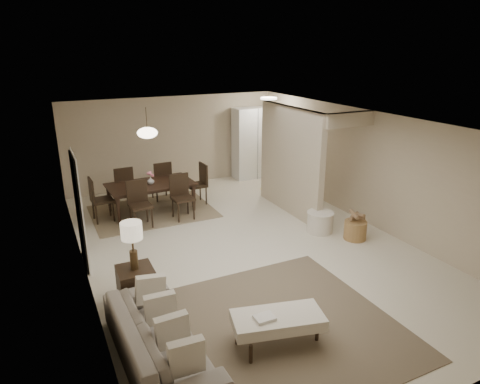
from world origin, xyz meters
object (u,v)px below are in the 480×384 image
sofa (160,340)px  ottoman_bench (278,321)px  round_pouf (320,222)px  dining_table (152,198)px  side_table (136,286)px  wicker_basket (355,230)px  pantry_cabinet (253,143)px

sofa → ottoman_bench: 1.54m
ottoman_bench → round_pouf: size_ratio=2.30×
sofa → dining_table: (1.27, 5.16, 0.01)m
side_table → dining_table: 3.88m
ottoman_bench → dining_table: (-0.24, 5.46, 0.00)m
side_table → dining_table: size_ratio=0.29×
sofa → side_table: bearing=-3.8°
round_pouf → wicker_basket: 0.76m
dining_table → sofa: bearing=-106.7°
sofa → side_table: size_ratio=3.97×
side_table → wicker_basket: 4.59m
side_table → wicker_basket: size_ratio=1.27×
sofa → wicker_basket: (4.63, 1.83, -0.14)m
round_pouf → sofa: bearing=-149.7°
sofa → round_pouf: (4.20, 2.45, -0.12)m
pantry_cabinet → dining_table: size_ratio=1.05×
round_pouf → wicker_basket: bearing=-54.9°
pantry_cabinet → dining_table: 3.91m
sofa → round_pouf: sofa is taller
round_pouf → dining_table: (-2.92, 2.72, 0.13)m
wicker_basket → sofa: bearing=-158.5°
side_table → round_pouf: bearing=13.1°
ottoman_bench → wicker_basket: size_ratio=2.84×
pantry_cabinet → dining_table: (-3.53, -1.53, -0.70)m
ottoman_bench → side_table: size_ratio=2.23×
pantry_cabinet → round_pouf: bearing=-98.1°
side_table → dining_table: bearing=71.6°
ottoman_bench → round_pouf: 3.84m
sofa → side_table: (0.05, 1.48, -0.05)m
ottoman_bench → pantry_cabinet: bearing=78.4°
ottoman_bench → side_table: side_table is taller
round_pouf → wicker_basket: (0.44, -0.62, -0.03)m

